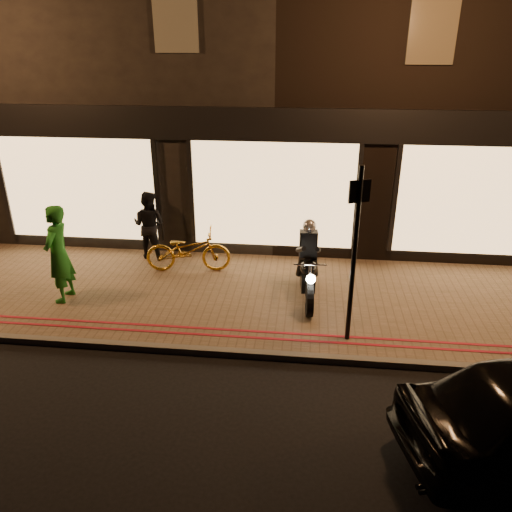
% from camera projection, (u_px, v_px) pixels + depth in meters
% --- Properties ---
extents(ground, '(90.00, 90.00, 0.00)m').
position_uv_depth(ground, '(253.00, 359.00, 8.17)').
color(ground, black).
rests_on(ground, ground).
extents(sidewalk, '(50.00, 4.00, 0.12)m').
position_uv_depth(sidewalk, '(265.00, 298.00, 9.97)').
color(sidewalk, brown).
rests_on(sidewalk, ground).
extents(kerb_stone, '(50.00, 0.14, 0.12)m').
position_uv_depth(kerb_stone, '(253.00, 354.00, 8.19)').
color(kerb_stone, '#59544C').
rests_on(kerb_stone, ground).
extents(red_kerb_lines, '(50.00, 0.26, 0.01)m').
position_uv_depth(red_kerb_lines, '(257.00, 335.00, 8.62)').
color(red_kerb_lines, maroon).
rests_on(red_kerb_lines, sidewalk).
extents(building_row, '(48.00, 10.11, 8.50)m').
position_uv_depth(building_row, '(288.00, 59.00, 14.65)').
color(building_row, black).
rests_on(building_row, ground).
extents(motorcycle, '(0.60, 1.94, 1.59)m').
position_uv_depth(motorcycle, '(308.00, 269.00, 9.63)').
color(motorcycle, black).
rests_on(motorcycle, sidewalk).
extents(sign_post, '(0.33, 0.17, 3.00)m').
position_uv_depth(sign_post, '(355.00, 248.00, 7.85)').
color(sign_post, black).
rests_on(sign_post, sidewalk).
extents(bicycle_gold, '(1.89, 0.85, 0.96)m').
position_uv_depth(bicycle_gold, '(188.00, 250.00, 10.82)').
color(bicycle_gold, '#C28822').
rests_on(bicycle_gold, sidewalk).
extents(person_green, '(0.48, 0.71, 1.92)m').
position_uv_depth(person_green, '(58.00, 254.00, 9.43)').
color(person_green, '#1D6C1D').
rests_on(person_green, sidewalk).
extents(person_dark, '(0.86, 0.72, 1.58)m').
position_uv_depth(person_dark, '(149.00, 225.00, 11.39)').
color(person_dark, black).
rests_on(person_dark, sidewalk).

